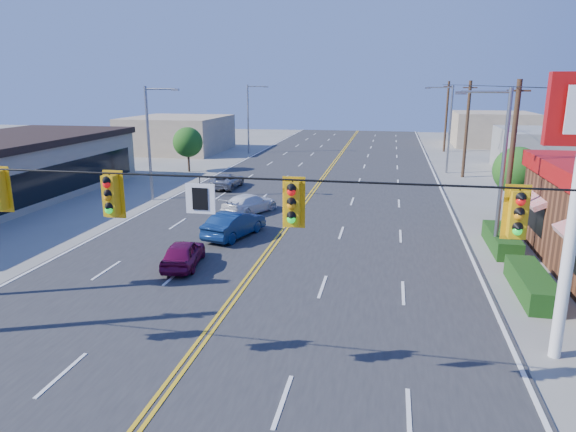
% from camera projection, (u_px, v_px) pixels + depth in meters
% --- Properties ---
extents(ground, '(160.00, 160.00, 0.00)m').
position_uv_depth(ground, '(168.00, 389.00, 14.16)').
color(ground, gray).
rests_on(ground, ground).
extents(road, '(20.00, 120.00, 0.06)m').
position_uv_depth(road, '(297.00, 213.00, 33.14)').
color(road, '#2D2D30').
rests_on(road, ground).
extents(signal_span, '(24.32, 0.34, 9.00)m').
position_uv_depth(signal_span, '(152.00, 218.00, 12.95)').
color(signal_span, '#47301E').
rests_on(signal_span, ground).
extents(streetlight_se, '(2.55, 0.25, 8.00)m').
position_uv_depth(streetlight_se, '(499.00, 163.00, 24.27)').
color(streetlight_se, gray).
rests_on(streetlight_se, ground).
extents(streetlight_ne, '(2.55, 0.25, 8.00)m').
position_uv_depth(streetlight_ne, '(448.00, 124.00, 47.05)').
color(streetlight_ne, gray).
rests_on(streetlight_ne, ground).
extents(streetlight_sw, '(2.55, 0.25, 8.00)m').
position_uv_depth(streetlight_sw, '(151.00, 137.00, 35.95)').
color(streetlight_sw, gray).
rests_on(streetlight_sw, ground).
extents(streetlight_nw, '(2.55, 0.25, 8.00)m').
position_uv_depth(streetlight_nw, '(250.00, 115.00, 60.62)').
color(streetlight_nw, gray).
rests_on(streetlight_nw, ground).
extents(utility_pole_near, '(0.28, 0.28, 8.40)m').
position_uv_depth(utility_pole_near, '(511.00, 159.00, 27.88)').
color(utility_pole_near, '#47301E').
rests_on(utility_pole_near, ground).
extents(utility_pole_mid, '(0.28, 0.28, 8.40)m').
position_uv_depth(utility_pole_mid, '(466.00, 130.00, 44.97)').
color(utility_pole_mid, '#47301E').
rests_on(utility_pole_mid, ground).
extents(utility_pole_far, '(0.28, 0.28, 8.40)m').
position_uv_depth(utility_pole_far, '(446.00, 117.00, 62.05)').
color(utility_pole_far, '#47301E').
rests_on(utility_pole_far, ground).
extents(tree_kfc_rear, '(2.94, 2.94, 4.41)m').
position_uv_depth(tree_kfc_rear, '(517.00, 171.00, 31.75)').
color(tree_kfc_rear, '#47301E').
rests_on(tree_kfc_rear, ground).
extents(tree_west, '(2.80, 2.80, 4.20)m').
position_uv_depth(tree_west, '(188.00, 142.00, 48.19)').
color(tree_west, '#47301E').
rests_on(tree_west, ground).
extents(bld_east_mid, '(12.00, 10.00, 4.00)m').
position_uv_depth(bld_east_mid, '(569.00, 152.00, 47.46)').
color(bld_east_mid, gray).
rests_on(bld_east_mid, ground).
extents(bld_west_far, '(11.00, 12.00, 4.20)m').
position_uv_depth(bld_west_far, '(178.00, 134.00, 62.97)').
color(bld_west_far, tan).
rests_on(bld_west_far, ground).
extents(bld_east_far, '(10.00, 10.00, 4.40)m').
position_uv_depth(bld_east_far, '(492.00, 129.00, 68.86)').
color(bld_east_far, tan).
rests_on(bld_east_far, ground).
extents(car_magenta, '(1.95, 3.78, 1.23)m').
position_uv_depth(car_magenta, '(183.00, 255.00, 23.37)').
color(car_magenta, maroon).
rests_on(car_magenta, ground).
extents(car_blue, '(2.64, 4.56, 1.42)m').
position_uv_depth(car_blue, '(234.00, 225.00, 27.84)').
color(car_blue, navy).
rests_on(car_blue, ground).
extents(car_white, '(3.36, 4.60, 1.24)m').
position_uv_depth(car_white, '(250.00, 204.00, 32.98)').
color(car_white, white).
rests_on(car_white, ground).
extents(car_silver, '(2.05, 4.24, 1.16)m').
position_uv_depth(car_silver, '(227.00, 181.00, 40.88)').
color(car_silver, '#99999D').
rests_on(car_silver, ground).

